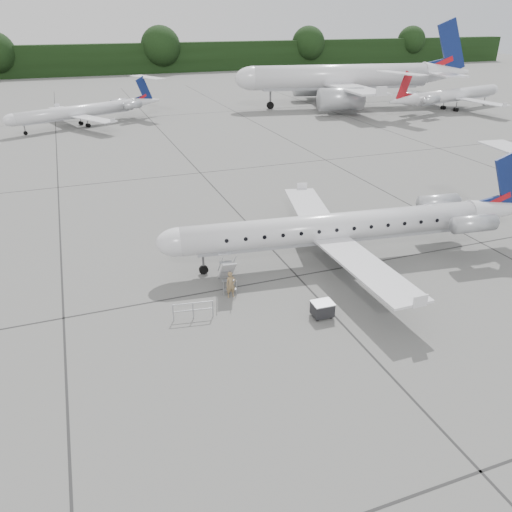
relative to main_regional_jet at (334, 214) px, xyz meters
name	(u,v)px	position (x,y,z in m)	size (l,w,h in m)	color
ground	(405,285)	(2.65, -4.82, -3.39)	(320.00, 320.00, 0.00)	slate
treeline	(128,59)	(2.65, 125.18, 0.61)	(260.00, 4.00, 8.00)	black
main_regional_jet	(334,214)	(0.00, 0.00, 0.00)	(26.40, 19.01, 6.77)	silver
airstair	(227,272)	(-7.89, -1.14, -2.32)	(0.85, 2.17, 2.12)	silver
passenger	(231,285)	(-8.04, -2.37, -2.55)	(0.61, 0.40, 1.66)	olive
safety_railing	(193,311)	(-10.74, -3.91, -2.89)	(2.20, 0.08, 1.00)	#94979C
baggage_cart	(322,309)	(-3.91, -6.24, -2.90)	(1.13, 0.91, 0.98)	black
bg_narrowbody	(341,64)	(31.20, 55.66, 3.90)	(40.61, 29.24, 14.58)	silver
bg_regional_left	(76,105)	(-14.20, 53.34, -0.25)	(23.94, 17.24, 6.28)	silver
bg_regional_right	(456,89)	(48.65, 45.77, 0.21)	(27.41, 19.73, 7.19)	silver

